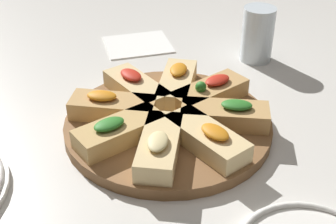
% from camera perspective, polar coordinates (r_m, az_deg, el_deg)
% --- Properties ---
extents(ground_plane, '(3.00, 3.00, 0.00)m').
position_cam_1_polar(ground_plane, '(0.74, 0.00, -2.15)').
color(ground_plane, silver).
extents(serving_board, '(0.32, 0.32, 0.02)m').
position_cam_1_polar(serving_board, '(0.73, 0.00, -1.57)').
color(serving_board, brown).
rests_on(serving_board, ground_plane).
extents(focaccia_slice_0, '(0.09, 0.14, 0.04)m').
position_cam_1_polar(focaccia_slice_0, '(0.66, 4.75, -3.14)').
color(focaccia_slice_0, '#E5C689').
rests_on(focaccia_slice_0, serving_board).
extents(focaccia_slice_1, '(0.14, 0.11, 0.04)m').
position_cam_1_polar(focaccia_slice_1, '(0.72, 7.01, -0.33)').
color(focaccia_slice_1, tan).
rests_on(focaccia_slice_1, serving_board).
extents(focaccia_slice_2, '(0.14, 0.09, 0.04)m').
position_cam_1_polar(focaccia_slice_2, '(0.77, 5.10, 2.34)').
color(focaccia_slice_2, tan).
rests_on(focaccia_slice_2, serving_board).
extents(focaccia_slice_3, '(0.11, 0.14, 0.04)m').
position_cam_1_polar(focaccia_slice_3, '(0.79, 1.10, 3.50)').
color(focaccia_slice_3, '#E5C689').
rests_on(focaccia_slice_3, serving_board).
extents(focaccia_slice_4, '(0.09, 0.14, 0.04)m').
position_cam_1_polar(focaccia_slice_4, '(0.78, -3.87, 2.90)').
color(focaccia_slice_4, '#E5C689').
rests_on(focaccia_slice_4, serving_board).
extents(focaccia_slice_5, '(0.14, 0.11, 0.04)m').
position_cam_1_polar(focaccia_slice_5, '(0.73, -6.80, 0.64)').
color(focaccia_slice_5, tan).
rests_on(focaccia_slice_5, serving_board).
extents(focaccia_slice_6, '(0.14, 0.09, 0.04)m').
position_cam_1_polar(focaccia_slice_6, '(0.68, -5.96, -2.34)').
color(focaccia_slice_6, tan).
rests_on(focaccia_slice_6, serving_board).
extents(focaccia_slice_7, '(0.11, 0.14, 0.04)m').
position_cam_1_polar(focaccia_slice_7, '(0.65, -1.03, -4.12)').
color(focaccia_slice_7, '#E5C689').
rests_on(focaccia_slice_7, serving_board).
extents(water_glass, '(0.06, 0.06, 0.11)m').
position_cam_1_polar(water_glass, '(0.94, 10.86, 9.29)').
color(water_glass, silver).
rests_on(water_glass, ground_plane).
extents(napkin_stack, '(0.15, 0.13, 0.01)m').
position_cam_1_polar(napkin_stack, '(1.01, -3.70, 8.28)').
color(napkin_stack, white).
rests_on(napkin_stack, ground_plane).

